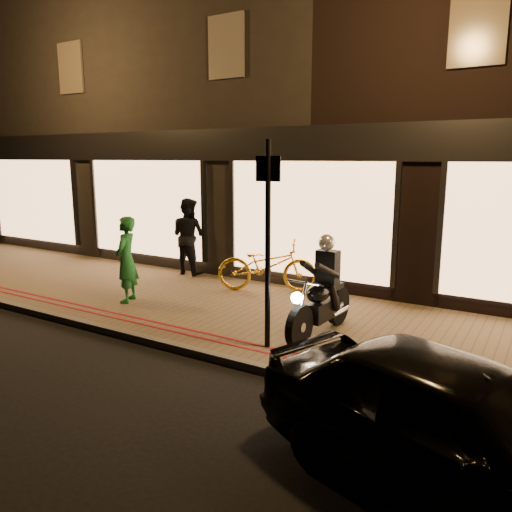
{
  "coord_description": "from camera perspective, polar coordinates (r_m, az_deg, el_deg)",
  "views": [
    {
      "loc": [
        4.42,
        -5.39,
        2.87
      ],
      "look_at": [
        -0.22,
        2.26,
        1.1
      ],
      "focal_mm": 35.0,
      "sensor_mm": 36.0,
      "label": 1
    }
  ],
  "objects": [
    {
      "name": "sidewalk",
      "position": [
        9.06,
        0.36,
        -6.88
      ],
      "size": [
        50.0,
        4.0,
        0.12
      ],
      "primitive_type": "cube",
      "color": "brown",
      "rests_on": "ground"
    },
    {
      "name": "person_green",
      "position": [
        9.87,
        -14.61,
        -0.4
      ],
      "size": [
        0.61,
        0.71,
        1.66
      ],
      "primitive_type": "imported",
      "rotation": [
        0.0,
        0.0,
        -1.16
      ],
      "color": "#1B652C",
      "rests_on": "sidewalk"
    },
    {
      "name": "person_dark",
      "position": [
        11.98,
        -7.71,
        2.25
      ],
      "size": [
        0.93,
        0.74,
        1.82
      ],
      "primitive_type": "imported",
      "rotation": [
        0.0,
        0.0,
        3.08
      ],
      "color": "black",
      "rests_on": "sidewalk"
    },
    {
      "name": "building_row",
      "position": [
        15.11,
        14.71,
        16.08
      ],
      "size": [
        48.0,
        10.11,
        8.5
      ],
      "color": "black",
      "rests_on": "ground"
    },
    {
      "name": "motorcycle",
      "position": [
        7.88,
        7.53,
        -4.64
      ],
      "size": [
        0.6,
        1.94,
        1.59
      ],
      "rotation": [
        0.0,
        0.0,
        -0.06
      ],
      "color": "black",
      "rests_on": "sidewalk"
    },
    {
      "name": "bicycle_gold",
      "position": [
        10.37,
        1.28,
        -1.09
      ],
      "size": [
        2.18,
        1.52,
        1.09
      ],
      "primitive_type": "imported",
      "rotation": [
        0.0,
        0.0,
        2.0
      ],
      "color": "gold",
      "rests_on": "sidewalk"
    },
    {
      "name": "ground",
      "position": [
        7.54,
        -7.63,
        -11.3
      ],
      "size": [
        90.0,
        90.0,
        0.0
      ],
      "primitive_type": "plane",
      "color": "black",
      "rests_on": "ground"
    },
    {
      "name": "sign_post",
      "position": [
        7.06,
        1.36,
        2.43
      ],
      "size": [
        0.35,
        0.11,
        3.0
      ],
      "rotation": [
        0.0,
        0.0,
        0.24
      ],
      "color": "black",
      "rests_on": "sidewalk"
    },
    {
      "name": "red_kerb_lines",
      "position": [
        7.9,
        -5.12,
        -9.22
      ],
      "size": [
        50.0,
        0.26,
        0.01
      ],
      "color": "maroon",
      "rests_on": "sidewalk"
    },
    {
      "name": "parked_car",
      "position": [
        4.73,
        22.11,
        -17.85
      ],
      "size": [
        4.05,
        2.66,
        1.28
      ],
      "primitive_type": "imported",
      "rotation": [
        0.0,
        0.0,
        1.24
      ],
      "color": "black",
      "rests_on": "ground"
    },
    {
      "name": "kerb_stone",
      "position": [
        7.55,
        -7.4,
        -10.76
      ],
      "size": [
        50.0,
        0.14,
        0.12
      ],
      "primitive_type": "cube",
      "color": "#59544C",
      "rests_on": "ground"
    }
  ]
}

